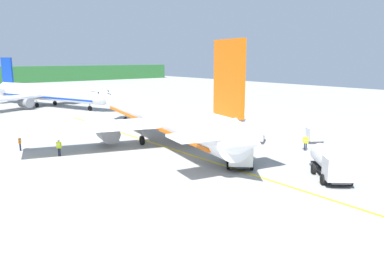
{
  "coord_description": "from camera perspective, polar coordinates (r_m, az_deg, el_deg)",
  "views": [
    {
      "loc": [
        -6.81,
        -15.82,
        10.33
      ],
      "look_at": [
        19.21,
        16.6,
        2.52
      ],
      "focal_mm": 34.86,
      "sensor_mm": 36.0,
      "label": 1
    }
  ],
  "objects": [
    {
      "name": "cargo_container_mid",
      "position": [
        46.91,
        10.05,
        -1.03
      ],
      "size": [
        2.45,
        2.45,
        2.07
      ],
      "color": "#333338",
      "rests_on": "ground"
    },
    {
      "name": "crew_loader_left",
      "position": [
        46.42,
        -24.85,
        -1.94
      ],
      "size": [
        0.41,
        0.57,
        1.72
      ],
      "color": "#191E33",
      "rests_on": "ground"
    },
    {
      "name": "airliner_foreground",
      "position": [
        46.66,
        -5.1,
        2.04
      ],
      "size": [
        34.45,
        41.43,
        11.9
      ],
      "color": "white",
      "rests_on": "ground"
    },
    {
      "name": "service_truck_catering",
      "position": [
        35.81,
        7.32,
        -4.23
      ],
      "size": [
        5.29,
        5.51,
        2.51
      ],
      "color": "white",
      "rests_on": "ground"
    },
    {
      "name": "crew_loader_right",
      "position": [
        42.22,
        -19.69,
        -2.69
      ],
      "size": [
        0.46,
        0.51,
        1.77
      ],
      "color": "#191E33",
      "rests_on": "ground"
    },
    {
      "name": "airliner_mid_apron",
      "position": [
        86.37,
        -21.19,
        5.05
      ],
      "size": [
        29.82,
        35.57,
        10.5
      ],
      "color": "white",
      "rests_on": "ground"
    },
    {
      "name": "crew_marshaller",
      "position": [
        44.05,
        16.99,
        -2.0
      ],
      "size": [
        0.41,
        0.57,
        1.76
      ],
      "color": "#191E33",
      "rests_on": "ground"
    },
    {
      "name": "apron_guide_line",
      "position": [
        43.08,
        -3.02,
        -3.24
      ],
      "size": [
        0.3,
        60.0,
        0.01
      ],
      "primitive_type": "cube",
      "color": "yellow",
      "rests_on": "ground"
    },
    {
      "name": "service_truck_baggage",
      "position": [
        34.66,
        20.41,
        -4.98
      ],
      "size": [
        5.73,
        6.07,
        2.4
      ],
      "color": "silver",
      "rests_on": "ground"
    },
    {
      "name": "cargo_container_near",
      "position": [
        48.65,
        18.14,
        -1.05
      ],
      "size": [
        2.49,
        2.49,
        1.95
      ],
      "color": "#333338",
      "rests_on": "ground"
    },
    {
      "name": "crew_supervisor",
      "position": [
        43.73,
        0.73,
        -1.7
      ],
      "size": [
        0.58,
        0.4,
        1.68
      ],
      "color": "#191E33",
      "rests_on": "ground"
    }
  ]
}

